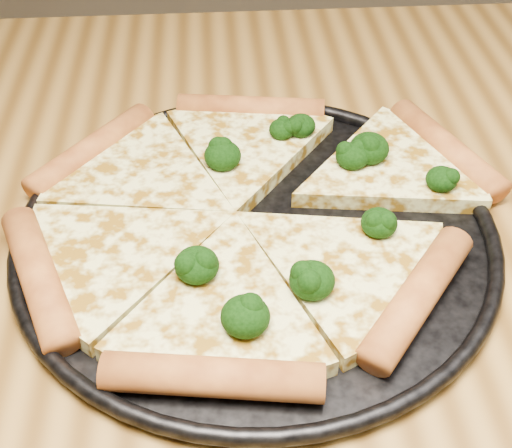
{
  "coord_description": "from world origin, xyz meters",
  "views": [
    {
      "loc": [
        -0.13,
        -0.43,
        1.15
      ],
      "look_at": [
        -0.1,
        0.0,
        0.77
      ],
      "focal_mm": 48.61,
      "sensor_mm": 36.0,
      "label": 1
    }
  ],
  "objects": [
    {
      "name": "dining_table",
      "position": [
        0.0,
        0.0,
        0.66
      ],
      "size": [
        1.2,
        0.9,
        0.75
      ],
      "color": "olive",
      "rests_on": "ground"
    },
    {
      "name": "pizza_pan",
      "position": [
        -0.1,
        0.0,
        0.76
      ],
      "size": [
        0.41,
        0.41,
        0.02
      ],
      "color": "black",
      "rests_on": "dining_table"
    },
    {
      "name": "pizza",
      "position": [
        -0.11,
        0.02,
        0.77
      ],
      "size": [
        0.44,
        0.38,
        0.03
      ],
      "rotation": [
        0.0,
        0.0,
        -0.14
      ],
      "color": "#E7E38D",
      "rests_on": "pizza_pan"
    },
    {
      "name": "broccoli_florets",
      "position": [
        -0.06,
        0.02,
        0.78
      ],
      "size": [
        0.25,
        0.27,
        0.03
      ],
      "color": "black",
      "rests_on": "pizza"
    }
  ]
}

